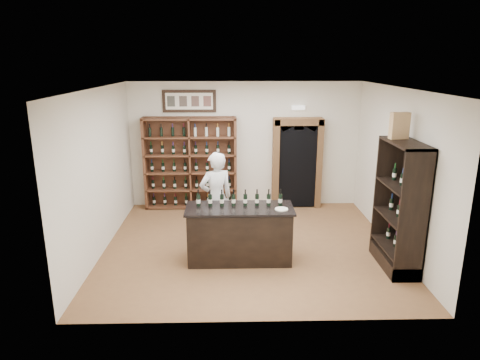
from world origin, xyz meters
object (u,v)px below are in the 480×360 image
at_px(wine_shelf, 191,163).
at_px(counter_bottle_0, 198,200).
at_px(wine_crate, 399,126).
at_px(tasting_counter, 240,234).
at_px(side_cabinet, 399,225).
at_px(shopkeeper, 216,198).

xyz_separation_m(wine_shelf, counter_bottle_0, (0.38, -2.85, 0.01)).
distance_m(wine_shelf, counter_bottle_0, 2.87).
xyz_separation_m(wine_shelf, wine_crate, (3.76, -2.95, 1.32)).
relative_size(tasting_counter, counter_bottle_0, 6.27).
height_order(tasting_counter, wine_crate, wine_crate).
bearing_deg(wine_shelf, tasting_counter, -69.44).
xyz_separation_m(wine_shelf, side_cabinet, (3.82, -3.23, -0.35)).
bearing_deg(wine_crate, tasting_counter, 171.59).
height_order(shopkeeper, wine_crate, wine_crate).
bearing_deg(shopkeeper, tasting_counter, 95.65).
bearing_deg(side_cabinet, tasting_counter, 173.72).
distance_m(shopkeeper, wine_crate, 3.55).
bearing_deg(wine_crate, counter_bottle_0, 170.20).
bearing_deg(wine_shelf, side_cabinet, -40.21).
bearing_deg(tasting_counter, counter_bottle_0, 173.16).
height_order(tasting_counter, side_cabinet, side_cabinet).
relative_size(side_cabinet, wine_crate, 4.98).
height_order(tasting_counter, shopkeeper, shopkeeper).
xyz_separation_m(shopkeeper, wine_crate, (3.10, -0.84, 1.52)).
height_order(counter_bottle_0, wine_crate, wine_crate).
distance_m(wine_shelf, wine_crate, 4.96).
xyz_separation_m(wine_shelf, tasting_counter, (1.10, -2.93, -0.61)).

